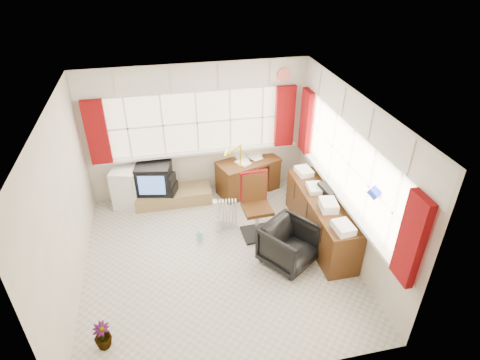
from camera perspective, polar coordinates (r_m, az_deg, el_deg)
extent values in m
plane|color=beige|center=(6.35, -3.14, -11.19)|extent=(4.00, 4.00, 0.00)
plane|color=beige|center=(7.31, -6.05, 6.76)|extent=(4.00, 0.00, 4.00)
plane|color=beige|center=(4.08, 1.23, -17.07)|extent=(4.00, 0.00, 4.00)
plane|color=beige|center=(5.70, -23.83, -3.95)|extent=(0.00, 4.00, 4.00)
plane|color=beige|center=(6.14, 15.25, 0.51)|extent=(0.00, 4.00, 4.00)
plane|color=white|center=(4.99, -3.98, 10.32)|extent=(4.00, 4.00, 0.00)
plane|color=#FFF0C9|center=(7.21, -6.12, 8.13)|extent=(3.60, 0.00, 3.60)
cube|color=white|center=(7.43, -5.83, 3.91)|extent=(3.70, 0.12, 0.05)
cube|color=white|center=(7.19, -15.70, 7.03)|extent=(0.03, 0.02, 1.10)
cube|color=white|center=(7.17, -10.91, 7.59)|extent=(0.03, 0.02, 1.10)
cube|color=white|center=(7.20, -6.11, 8.10)|extent=(0.03, 0.02, 1.10)
cube|color=white|center=(7.28, -1.38, 8.55)|extent=(0.03, 0.02, 1.10)
cube|color=white|center=(7.41, 3.24, 8.92)|extent=(0.03, 0.02, 1.10)
plane|color=#FFF0C9|center=(6.03, 15.34, 2.12)|extent=(0.00, 3.60, 3.60)
cube|color=white|center=(6.31, 14.28, -2.50)|extent=(0.12, 3.70, 0.05)
cube|color=white|center=(5.17, 20.91, -4.39)|extent=(0.02, 0.03, 1.10)
cube|color=white|center=(5.58, 17.86, -0.89)|extent=(0.02, 0.03, 1.10)
cube|color=white|center=(6.03, 15.25, 2.11)|extent=(0.02, 0.03, 1.10)
cube|color=white|center=(6.50, 13.00, 4.68)|extent=(0.02, 0.03, 1.10)
cube|color=white|center=(6.99, 11.05, 6.90)|extent=(0.02, 0.03, 1.10)
cube|color=maroon|center=(7.18, -19.69, 6.34)|extent=(0.35, 0.10, 1.15)
cube|color=maroon|center=(7.46, 6.39, 8.97)|extent=(0.35, 0.10, 1.15)
cube|color=maroon|center=(7.29, 9.38, 8.21)|extent=(0.10, 0.35, 1.15)
cube|color=maroon|center=(4.81, 23.19, -7.84)|extent=(0.10, 0.35, 1.15)
cube|color=beige|center=(6.91, -6.48, 14.15)|extent=(3.95, 0.08, 0.48)
cube|color=beige|center=(5.68, 16.29, 9.12)|extent=(0.08, 3.95, 0.48)
cube|color=#593015|center=(7.55, 1.19, 2.59)|extent=(1.28, 0.91, 0.05)
cube|color=#593015|center=(7.52, -1.72, -0.48)|extent=(0.42, 0.58, 0.62)
cube|color=#593015|center=(7.93, 3.90, 1.28)|extent=(0.42, 0.58, 0.62)
cube|color=white|center=(7.53, 1.20, 2.84)|extent=(0.27, 0.32, 0.02)
cube|color=white|center=(7.53, 1.20, 2.86)|extent=(0.27, 0.32, 0.02)
cube|color=white|center=(7.52, 1.20, 2.89)|extent=(0.27, 0.32, 0.02)
cube|color=white|center=(7.52, 1.20, 2.92)|extent=(0.27, 0.32, 0.02)
cylinder|color=#DBCC09|center=(7.37, 0.07, 2.17)|extent=(0.11, 0.11, 0.02)
cylinder|color=#DBCC09|center=(7.27, 0.07, 3.58)|extent=(0.03, 0.03, 0.41)
cone|color=#DBCC09|center=(7.20, 0.08, 4.72)|extent=(0.17, 0.14, 0.17)
cube|color=black|center=(6.78, 2.36, -7.61)|extent=(0.48, 0.48, 0.04)
cylinder|color=silver|center=(6.63, 2.41, -5.97)|extent=(0.06, 0.06, 0.53)
cube|color=#593015|center=(6.47, 2.46, -4.11)|extent=(0.47, 0.45, 0.06)
cube|color=#593015|center=(6.48, 1.93, -0.93)|extent=(0.41, 0.07, 0.51)
cube|color=maroon|center=(6.47, 1.94, -0.78)|extent=(0.45, 0.08, 0.53)
imported|color=black|center=(6.12, 7.01, -9.13)|extent=(1.00, 1.01, 0.67)
cube|color=white|center=(6.95, -1.92, -6.31)|extent=(0.37, 0.19, 0.07)
cube|color=white|center=(6.79, -3.31, -4.61)|extent=(0.04, 0.11, 0.46)
cube|color=white|center=(6.79, -2.86, -4.59)|extent=(0.04, 0.11, 0.46)
cube|color=white|center=(6.79, -2.41, -4.57)|extent=(0.04, 0.11, 0.46)
cube|color=white|center=(6.79, -1.96, -4.55)|extent=(0.04, 0.11, 0.46)
cube|color=white|center=(6.79, -1.52, -4.53)|extent=(0.04, 0.11, 0.46)
cube|color=white|center=(6.79, -1.07, -4.51)|extent=(0.04, 0.11, 0.46)
cube|color=white|center=(6.80, -0.62, -4.49)|extent=(0.04, 0.11, 0.46)
cube|color=#593015|center=(6.66, 11.37, -5.31)|extent=(0.50, 2.00, 0.75)
cube|color=white|center=(5.83, 14.48, -6.60)|extent=(0.24, 0.32, 0.10)
cube|color=white|center=(6.21, 12.44, -3.65)|extent=(0.24, 0.32, 0.10)
cube|color=white|center=(6.61, 10.66, -1.05)|extent=(0.24, 0.32, 0.10)
cube|color=white|center=(7.02, 9.08, 1.25)|extent=(0.24, 0.32, 0.10)
cube|color=black|center=(6.56, 12.88, -1.42)|extent=(0.35, 0.43, 0.13)
cube|color=tan|center=(7.59, -9.44, -2.28)|extent=(1.40, 0.50, 0.25)
cube|color=black|center=(7.46, -12.09, 0.42)|extent=(0.70, 0.66, 0.55)
cube|color=#4C77D7|center=(7.22, -12.46, -0.76)|extent=(0.46, 0.11, 0.38)
cube|color=black|center=(7.45, -11.10, -1.11)|extent=(0.61, 0.50, 0.19)
cube|color=black|center=(7.35, -11.25, 0.13)|extent=(0.57, 0.47, 0.19)
cube|color=white|center=(7.56, -15.88, -1.06)|extent=(0.54, 0.54, 0.75)
cube|color=silver|center=(7.26, -14.96, -1.31)|extent=(0.02, 0.02, 0.40)
imported|color=white|center=(6.79, -3.08, -6.08)|extent=(0.17, 0.17, 0.32)
imported|color=#96E1D9|center=(6.68, -5.82, -7.55)|extent=(0.09, 0.10, 0.21)
imported|color=black|center=(5.43, -18.98, -20.22)|extent=(0.24, 0.24, 0.37)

